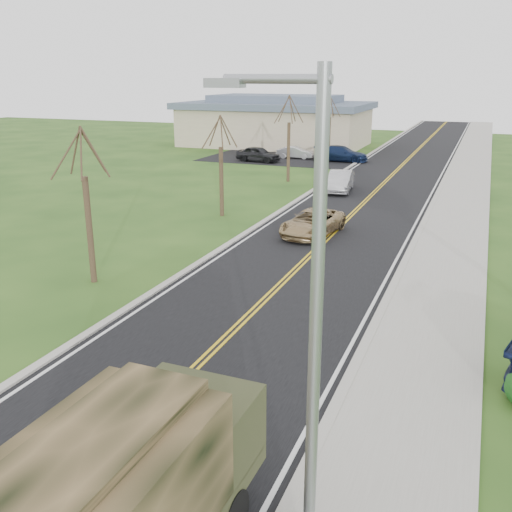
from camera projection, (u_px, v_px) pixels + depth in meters
The scene contains 16 objects.
ground at pixel (73, 488), 11.33m from camera, with size 160.00×160.00×0.00m, color #244416.
road at pixel (392, 175), 46.71m from camera, with size 8.00×120.00×0.01m, color black.
curb_right at pixel (445, 177), 45.23m from camera, with size 0.30×120.00×0.12m, color #9E998E.
sidewalk_right at pixel (469, 179), 44.62m from camera, with size 3.20×120.00×0.10m, color #9E998E.
curb_left at pixel (343, 171), 48.17m from camera, with size 0.30×120.00×0.10m, color #9E998E.
street_light at pixel (308, 336), 7.81m from camera, with size 1.65×0.22×8.00m.
bare_tree_a at pixel (88, 217), 21.85m from camera, with size 1.93×2.26×6.08m.
bare_tree_b at pixel (221, 173), 32.51m from camera, with size 1.83×2.14×5.73m.
bare_tree_c at pixel (289, 145), 43.04m from camera, with size 2.04×2.39×6.42m.
bare_tree_d at pixel (329, 134), 53.73m from camera, with size 1.88×2.20×5.91m.
commercial_building at pixel (276, 122), 65.68m from camera, with size 25.50×21.50×5.65m.
suv_champagne at pixel (313, 223), 29.10m from camera, with size 2.11×4.58×1.27m, color #9D8358.
sedan_silver at pixel (340, 181), 39.93m from camera, with size 1.52×4.36×1.44m, color silver.
lot_car_dark at pixel (258, 154), 53.55m from camera, with size 1.69×4.21×1.43m, color black.
lot_car_silver at pixel (295, 152), 55.75m from camera, with size 1.25×3.57×1.18m, color #BBBBC0.
lot_car_navy at pixel (341, 154), 53.79m from camera, with size 2.04×5.01×1.45m, color #101D3D.
Camera 1 is at (6.87, -7.36, 7.85)m, focal length 40.00 mm.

